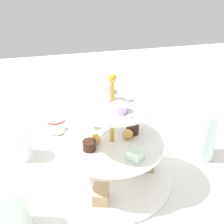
{
  "coord_description": "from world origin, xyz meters",
  "views": [
    {
      "loc": [
        -0.49,
        0.14,
        0.45
      ],
      "look_at": [
        0.0,
        0.0,
        0.18
      ],
      "focal_mm": 42.34,
      "sensor_mm": 36.0,
      "label": 1
    }
  ],
  "objects_px": {
    "water_glass_tall_right": "(204,135)",
    "butter_knife_right": "(122,118)",
    "teacup_with_saucer": "(57,126)",
    "water_glass_short_left": "(21,144)",
    "water_glass_mid_back": "(14,209)",
    "tiered_serving_stand": "(112,150)"
  },
  "relations": [
    {
      "from": "water_glass_tall_right",
      "to": "water_glass_mid_back",
      "type": "distance_m",
      "value": 0.5
    },
    {
      "from": "water_glass_tall_right",
      "to": "water_glass_mid_back",
      "type": "relative_size",
      "value": 1.3
    },
    {
      "from": "water_glass_mid_back",
      "to": "water_glass_tall_right",
      "type": "bearing_deg",
      "value": -77.12
    },
    {
      "from": "water_glass_tall_right",
      "to": "butter_knife_right",
      "type": "height_order",
      "value": "water_glass_tall_right"
    },
    {
      "from": "water_glass_tall_right",
      "to": "water_glass_short_left",
      "type": "xyz_separation_m",
      "value": [
        0.13,
        0.48,
        -0.03
      ]
    },
    {
      "from": "water_glass_tall_right",
      "to": "butter_knife_right",
      "type": "xyz_separation_m",
      "value": [
        0.27,
        0.14,
        -0.07
      ]
    },
    {
      "from": "tiered_serving_stand",
      "to": "water_glass_tall_right",
      "type": "height_order",
      "value": "tiered_serving_stand"
    },
    {
      "from": "water_glass_tall_right",
      "to": "water_glass_short_left",
      "type": "relative_size",
      "value": 1.62
    },
    {
      "from": "water_glass_short_left",
      "to": "butter_knife_right",
      "type": "height_order",
      "value": "water_glass_short_left"
    },
    {
      "from": "teacup_with_saucer",
      "to": "water_glass_tall_right",
      "type": "bearing_deg",
      "value": -121.82
    },
    {
      "from": "tiered_serving_stand",
      "to": "butter_knife_right",
      "type": "distance_m",
      "value": 0.32
    },
    {
      "from": "water_glass_short_left",
      "to": "teacup_with_saucer",
      "type": "height_order",
      "value": "water_glass_short_left"
    },
    {
      "from": "butter_knife_right",
      "to": "water_glass_mid_back",
      "type": "height_order",
      "value": "water_glass_mid_back"
    },
    {
      "from": "water_glass_short_left",
      "to": "tiered_serving_stand",
      "type": "bearing_deg",
      "value": -125.24
    },
    {
      "from": "water_glass_tall_right",
      "to": "water_glass_mid_back",
      "type": "height_order",
      "value": "water_glass_tall_right"
    },
    {
      "from": "water_glass_short_left",
      "to": "butter_knife_right",
      "type": "relative_size",
      "value": 0.49
    },
    {
      "from": "tiered_serving_stand",
      "to": "teacup_with_saucer",
      "type": "bearing_deg",
      "value": 23.67
    },
    {
      "from": "teacup_with_saucer",
      "to": "tiered_serving_stand",
      "type": "bearing_deg",
      "value": -156.33
    },
    {
      "from": "tiered_serving_stand",
      "to": "water_glass_tall_right",
      "type": "distance_m",
      "value": 0.26
    },
    {
      "from": "water_glass_tall_right",
      "to": "butter_knife_right",
      "type": "relative_size",
      "value": 0.8
    },
    {
      "from": "tiered_serving_stand",
      "to": "water_glass_short_left",
      "type": "distance_m",
      "value": 0.27
    },
    {
      "from": "water_glass_short_left",
      "to": "butter_knife_right",
      "type": "bearing_deg",
      "value": -67.58
    }
  ]
}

